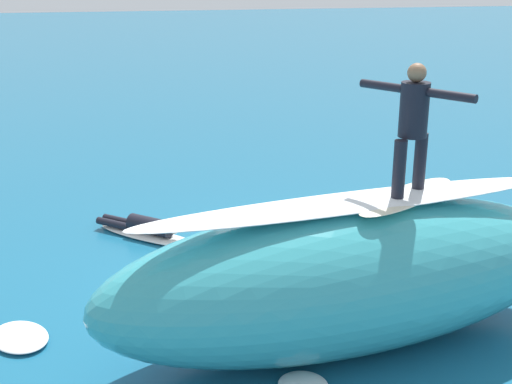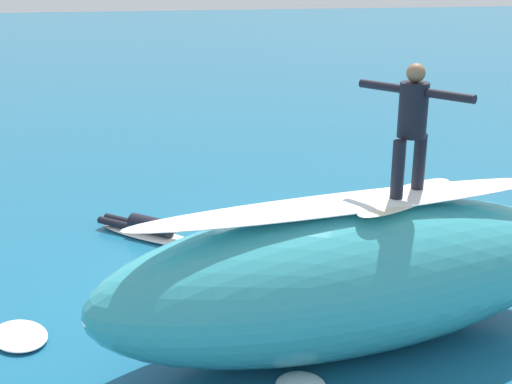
# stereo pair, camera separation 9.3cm
# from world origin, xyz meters

# --- Properties ---
(ground_plane) EXTENTS (120.00, 120.00, 0.00)m
(ground_plane) POSITION_xyz_m (0.00, 0.00, 0.00)
(ground_plane) COLOR #196084
(wave_crest) EXTENTS (6.75, 3.00, 1.90)m
(wave_crest) POSITION_xyz_m (-0.43, 2.34, 0.95)
(wave_crest) COLOR teal
(wave_crest) RESTS_ON ground_plane
(wave_foam_lip) EXTENTS (5.59, 1.52, 0.08)m
(wave_foam_lip) POSITION_xyz_m (-0.43, 2.34, 1.94)
(wave_foam_lip) COLOR white
(wave_foam_lip) RESTS_ON wave_crest
(surfboard_riding) EXTENTS (1.92, 1.58, 0.06)m
(surfboard_riding) POSITION_xyz_m (-1.18, 2.23, 1.93)
(surfboard_riding) COLOR #EAE5C6
(surfboard_riding) RESTS_ON wave_crest
(surfer_riding) EXTENTS (0.97, 1.30, 1.61)m
(surfer_riding) POSITION_xyz_m (-1.18, 2.23, 2.90)
(surfer_riding) COLOR black
(surfer_riding) RESTS_ON surfboard_riding
(surfboard_paddling) EXTENTS (2.00, 1.81, 0.09)m
(surfboard_paddling) POSITION_xyz_m (1.86, -1.70, 0.04)
(surfboard_paddling) COLOR silver
(surfboard_paddling) RESTS_ON ground_plane
(surfer_paddling) EXTENTS (1.47, 1.30, 0.32)m
(surfer_paddling) POSITION_xyz_m (1.96, -1.79, 0.22)
(surfer_paddling) COLOR black
(surfer_paddling) RESTS_ON surfboard_paddling
(foam_patch_near) EXTENTS (1.05, 1.14, 0.10)m
(foam_patch_near) POSITION_xyz_m (3.72, 1.44, 0.05)
(foam_patch_near) COLOR white
(foam_patch_near) RESTS_ON ground_plane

